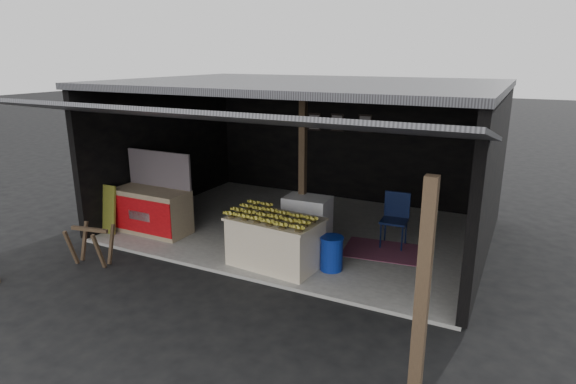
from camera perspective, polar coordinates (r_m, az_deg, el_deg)
The scene contains 13 objects.
ground at distance 7.99m, azimuth -6.25°, elevation -10.07°, with size 80.00×80.00×0.00m, color black.
concrete_slab at distance 9.98m, azimuth 1.60°, elevation -4.37°, with size 7.00×5.00×0.06m, color gray.
shophouse at distance 9.76m, azimuth 2.50°, elevation 7.70°, with size 7.40×7.29×3.02m.
banana_table at distance 8.10m, azimuth -1.52°, elevation -5.90°, with size 1.59×1.05×0.83m.
banana_pile at distance 7.92m, azimuth -1.55°, elevation -2.55°, with size 1.40×0.84×0.17m, color gold, non-canonical shape.
white_crate at distance 8.97m, azimuth 2.29°, elevation -3.44°, with size 0.84×0.59×0.92m.
neighbor_stall at distance 9.96m, azimuth -15.81°, elevation -1.92°, with size 1.55×0.71×1.60m.
green_signboard at distance 10.28m, azimuth -21.07°, elevation -1.82°, with size 0.65×0.04×0.97m, color black.
sawhorse at distance 8.91m, azimuth -22.32°, elevation -5.45°, with size 0.70×0.69×0.67m.
water_barrel at distance 8.01m, azimuth 5.17°, elevation -7.35°, with size 0.37×0.37×0.55m, color navy.
plastic_chair at distance 9.13m, azimuth 12.63°, elevation -2.61°, with size 0.50×0.50×1.00m.
magenta_rug at distance 8.97m, azimuth 11.56°, elevation -6.87°, with size 1.50×1.00×0.01m, color maroon.
picture_frames at distance 11.74m, azimuth 6.00°, elevation 8.18°, with size 1.62×0.04×0.46m.
Camera 1 is at (4.00, -5.97, 3.47)m, focal length 30.00 mm.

